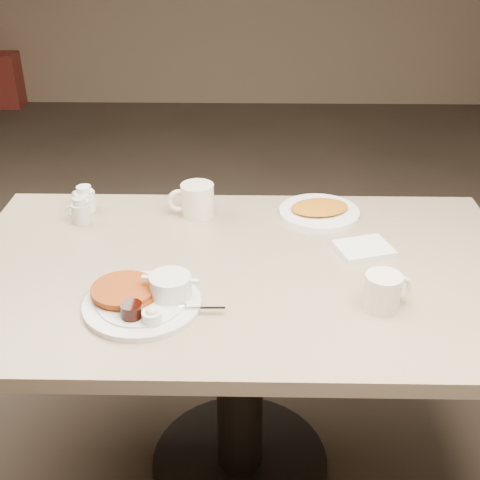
{
  "coord_description": "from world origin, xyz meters",
  "views": [
    {
      "loc": [
        0.03,
        -1.43,
        1.62
      ],
      "look_at": [
        0.0,
        0.02,
        0.82
      ],
      "focal_mm": 47.07,
      "sensor_mm": 36.0,
      "label": 1
    }
  ],
  "objects_px": {
    "diner_table": "(240,319)",
    "coffee_mug_far": "(196,200)",
    "hash_plate": "(319,211)",
    "coffee_mug_near": "(384,291)",
    "main_plate": "(145,297)",
    "creamer_right": "(85,199)",
    "creamer_left": "(80,211)"
  },
  "relations": [
    {
      "from": "coffee_mug_near",
      "to": "main_plate",
      "type": "bearing_deg",
      "value": -179.86
    },
    {
      "from": "main_plate",
      "to": "coffee_mug_near",
      "type": "xyz_separation_m",
      "value": [
        0.57,
        0.0,
        0.02
      ]
    },
    {
      "from": "creamer_left",
      "to": "creamer_right",
      "type": "height_order",
      "value": "same"
    },
    {
      "from": "creamer_left",
      "to": "creamer_right",
      "type": "relative_size",
      "value": 0.98
    },
    {
      "from": "diner_table",
      "to": "hash_plate",
      "type": "bearing_deg",
      "value": 52.75
    },
    {
      "from": "coffee_mug_near",
      "to": "coffee_mug_far",
      "type": "bearing_deg",
      "value": 134.7
    },
    {
      "from": "creamer_left",
      "to": "diner_table",
      "type": "bearing_deg",
      "value": -27.3
    },
    {
      "from": "coffee_mug_near",
      "to": "creamer_left",
      "type": "height_order",
      "value": "coffee_mug_near"
    },
    {
      "from": "coffee_mug_far",
      "to": "creamer_left",
      "type": "height_order",
      "value": "coffee_mug_far"
    },
    {
      "from": "diner_table",
      "to": "creamer_right",
      "type": "xyz_separation_m",
      "value": [
        -0.49,
        0.33,
        0.21
      ]
    },
    {
      "from": "diner_table",
      "to": "coffee_mug_near",
      "type": "relative_size",
      "value": 11.2
    },
    {
      "from": "coffee_mug_far",
      "to": "creamer_left",
      "type": "xyz_separation_m",
      "value": [
        -0.34,
        -0.06,
        -0.01
      ]
    },
    {
      "from": "main_plate",
      "to": "creamer_right",
      "type": "relative_size",
      "value": 4.15
    },
    {
      "from": "hash_plate",
      "to": "diner_table",
      "type": "bearing_deg",
      "value": -127.25
    },
    {
      "from": "diner_table",
      "to": "coffee_mug_far",
      "type": "distance_m",
      "value": 0.4
    },
    {
      "from": "coffee_mug_near",
      "to": "creamer_left",
      "type": "xyz_separation_m",
      "value": [
        -0.83,
        0.43,
        -0.01
      ]
    },
    {
      "from": "main_plate",
      "to": "creamer_right",
      "type": "xyz_separation_m",
      "value": [
        -0.27,
        0.52,
        0.01
      ]
    },
    {
      "from": "coffee_mug_near",
      "to": "creamer_right",
      "type": "relative_size",
      "value": 1.55
    },
    {
      "from": "coffee_mug_near",
      "to": "hash_plate",
      "type": "relative_size",
      "value": 0.45
    },
    {
      "from": "diner_table",
      "to": "creamer_right",
      "type": "distance_m",
      "value": 0.63
    },
    {
      "from": "creamer_left",
      "to": "main_plate",
      "type": "bearing_deg",
      "value": -59.05
    },
    {
      "from": "creamer_left",
      "to": "coffee_mug_far",
      "type": "bearing_deg",
      "value": 9.72
    },
    {
      "from": "coffee_mug_near",
      "to": "coffee_mug_far",
      "type": "distance_m",
      "value": 0.69
    },
    {
      "from": "coffee_mug_near",
      "to": "creamer_right",
      "type": "bearing_deg",
      "value": 148.27
    },
    {
      "from": "creamer_right",
      "to": "hash_plate",
      "type": "bearing_deg",
      "value": -1.58
    },
    {
      "from": "main_plate",
      "to": "coffee_mug_far",
      "type": "bearing_deg",
      "value": 80.23
    },
    {
      "from": "diner_table",
      "to": "coffee_mug_far",
      "type": "height_order",
      "value": "coffee_mug_far"
    },
    {
      "from": "main_plate",
      "to": "coffee_mug_near",
      "type": "height_order",
      "value": "coffee_mug_near"
    },
    {
      "from": "diner_table",
      "to": "creamer_right",
      "type": "bearing_deg",
      "value": 145.65
    },
    {
      "from": "diner_table",
      "to": "main_plate",
      "type": "relative_size",
      "value": 4.2
    },
    {
      "from": "main_plate",
      "to": "hash_plate",
      "type": "bearing_deg",
      "value": 47.01
    },
    {
      "from": "main_plate",
      "to": "coffee_mug_far",
      "type": "height_order",
      "value": "coffee_mug_far"
    }
  ]
}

